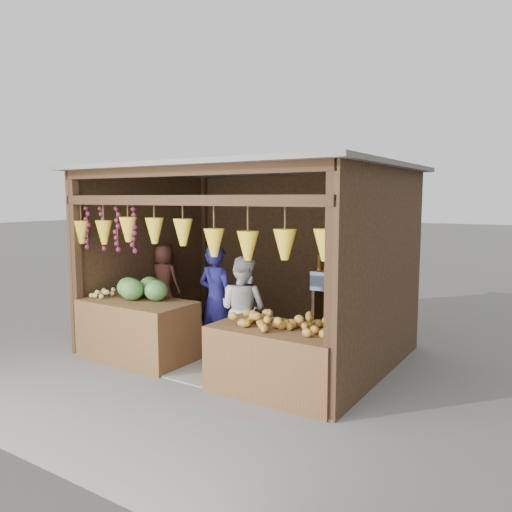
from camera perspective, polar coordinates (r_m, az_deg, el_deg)
The scene contains 12 objects.
ground at distance 7.43m, azimuth -0.87°, elevation -10.79°, with size 80.00×80.00×0.00m, color #514F49.
stall_structure at distance 7.09m, azimuth -1.31°, elevation 2.11°, with size 4.30×3.30×2.66m.
back_shelf at distance 7.86m, azimuth 10.77°, elevation -3.39°, with size 1.25×0.32×1.32m.
counter_left at distance 7.17m, azimuth -13.35°, elevation -8.21°, with size 1.58×0.85×0.82m, color #4C3019.
counter_right at distance 5.83m, azimuth 2.72°, elevation -11.83°, with size 1.58×0.85×0.76m, color #4D3219.
stool at distance 8.58m, azimuth -10.37°, elevation -7.50°, with size 0.31×0.31×0.29m, color black.
man_standing at distance 7.17m, azimuth -4.57°, elevation -4.96°, with size 0.57×0.38×1.58m, color #17154F.
woman_standing at distance 6.79m, azimuth -1.49°, elevation -6.13°, with size 0.70×0.55×1.45m, color silver.
vendor_seated at distance 8.44m, azimuth -10.47°, elevation -2.69°, with size 0.57×0.37×1.17m, color #572D23.
melon_pile at distance 7.13m, azimuth -13.07°, elevation -3.58°, with size 1.00×0.50×0.32m, color #124613, non-canonical shape.
tanfruit_pile at distance 7.45m, azimuth -17.00°, elevation -4.00°, with size 0.34×0.40×0.13m, color #A4994C, non-canonical shape.
mango_pile at distance 5.67m, azimuth 2.87°, elevation -7.19°, with size 1.40×0.64×0.22m, color #C74C1A, non-canonical shape.
Camera 1 is at (3.92, -5.90, 2.23)m, focal length 35.00 mm.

